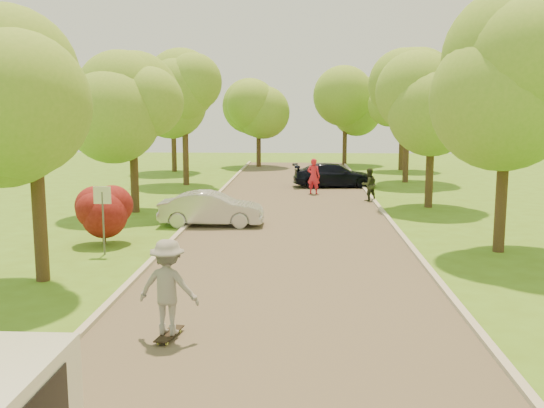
% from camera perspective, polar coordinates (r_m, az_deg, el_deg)
% --- Properties ---
extents(ground, '(100.00, 100.00, 0.00)m').
position_cam_1_polar(ground, '(15.14, 1.11, -8.58)').
color(ground, '#4A751B').
rests_on(ground, ground).
extents(road, '(8.00, 60.00, 0.01)m').
position_cam_1_polar(road, '(22.90, 1.69, -2.56)').
color(road, '#4C4438').
rests_on(road, ground).
extents(curb_left, '(0.18, 60.00, 0.12)m').
position_cam_1_polar(curb_left, '(23.31, -8.32, -2.31)').
color(curb_left, '#B2AD9E').
rests_on(curb_left, ground).
extents(curb_right, '(0.18, 60.00, 0.12)m').
position_cam_1_polar(curb_right, '(23.17, 11.77, -2.47)').
color(curb_right, '#B2AD9E').
rests_on(curb_right, ground).
extents(street_sign, '(0.55, 0.06, 2.17)m').
position_cam_1_polar(street_sign, '(19.68, -15.65, -0.16)').
color(street_sign, '#59595E').
rests_on(street_sign, ground).
extents(red_shrub, '(1.70, 1.70, 1.95)m').
position_cam_1_polar(red_shrub, '(21.32, -15.61, -0.75)').
color(red_shrub, '#382619').
rests_on(red_shrub, ground).
extents(tree_l_mida, '(4.71, 4.60, 7.39)m').
position_cam_1_polar(tree_l_mida, '(16.85, -21.05, 10.44)').
color(tree_l_mida, '#382619').
rests_on(tree_l_mida, ground).
extents(tree_l_midb, '(4.30, 4.20, 6.62)m').
position_cam_1_polar(tree_l_midb, '(27.41, -12.66, 8.75)').
color(tree_l_midb, '#382619').
rests_on(tree_l_midb, ground).
extents(tree_l_far, '(4.92, 4.80, 7.79)m').
position_cam_1_polar(tree_l_far, '(37.08, -7.92, 10.21)').
color(tree_l_far, '#382619').
rests_on(tree_l_far, ground).
extents(tree_r_mida, '(5.13, 5.00, 7.95)m').
position_cam_1_polar(tree_r_mida, '(20.56, 21.95, 11.02)').
color(tree_r_mida, '#382619').
rests_on(tree_r_mida, ground).
extents(tree_r_midb, '(4.51, 4.40, 7.01)m').
position_cam_1_polar(tree_r_midb, '(29.11, 15.24, 9.23)').
color(tree_r_midb, '#382619').
rests_on(tree_r_midb, ground).
extents(tree_r_far, '(5.33, 5.20, 8.34)m').
position_cam_1_polar(tree_r_far, '(39.07, 13.04, 10.53)').
color(tree_r_far, '#382619').
rests_on(tree_r_far, ground).
extents(tree_bg_a, '(5.12, 5.00, 7.72)m').
position_cam_1_polar(tree_bg_a, '(45.39, -9.05, 9.73)').
color(tree_bg_a, '#382619').
rests_on(tree_bg_a, ground).
extents(tree_bg_b, '(5.12, 5.00, 7.95)m').
position_cam_1_polar(tree_bg_b, '(47.11, 12.50, 9.87)').
color(tree_bg_b, '#382619').
rests_on(tree_bg_b, ground).
extents(tree_bg_c, '(4.92, 4.80, 7.33)m').
position_cam_1_polar(tree_bg_c, '(48.55, -1.03, 9.43)').
color(tree_bg_c, '#382619').
rests_on(tree_bg_c, ground).
extents(tree_bg_d, '(5.12, 5.00, 7.72)m').
position_cam_1_polar(tree_bg_d, '(50.59, 7.19, 9.67)').
color(tree_bg_d, '#382619').
rests_on(tree_bg_d, ground).
extents(silver_sedan, '(4.12, 1.48, 1.35)m').
position_cam_1_polar(silver_sedan, '(23.98, -5.71, -0.45)').
color(silver_sedan, '#B7B8BD').
rests_on(silver_sedan, ground).
extents(dark_sedan, '(5.04, 2.42, 1.42)m').
position_cam_1_polar(dark_sedan, '(36.07, 5.87, 2.72)').
color(dark_sedan, black).
rests_on(dark_sedan, ground).
extents(longboard, '(0.44, 1.01, 0.11)m').
position_cam_1_polar(longboard, '(12.54, -9.64, -11.96)').
color(longboard, black).
rests_on(longboard, ground).
extents(skateboarder, '(1.34, 0.91, 1.91)m').
position_cam_1_polar(skateboarder, '(12.23, -9.76, -7.69)').
color(skateboarder, gray).
rests_on(skateboarder, longboard).
extents(person_striped, '(0.83, 0.70, 1.95)m').
position_cam_1_polar(person_striped, '(32.86, 3.94, 2.61)').
color(person_striped, red).
rests_on(person_striped, ground).
extents(person_olive, '(1.00, 0.93, 1.64)m').
position_cam_1_polar(person_olive, '(30.73, 9.09, 1.80)').
color(person_olive, '#29301D').
rests_on(person_olive, ground).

